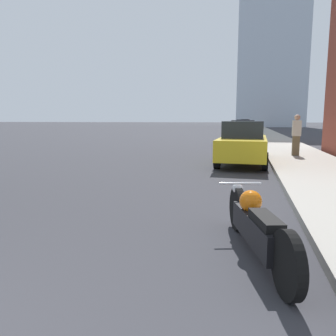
{
  "coord_description": "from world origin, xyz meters",
  "views": [
    {
      "loc": [
        2.72,
        -0.55,
        1.68
      ],
      "look_at": [
        1.07,
        6.35,
        0.63
      ],
      "focal_mm": 35.0,
      "sensor_mm": 36.0,
      "label": 1
    }
  ],
  "objects_px": {
    "parked_car_white": "(242,128)",
    "parked_car_red": "(245,124)",
    "parked_car_yellow": "(243,143)",
    "pedestrian": "(296,135)",
    "motorcycle": "(256,225)",
    "parked_car_silver": "(243,132)",
    "parked_car_black": "(243,126)"
  },
  "relations": [
    {
      "from": "motorcycle",
      "to": "parked_car_white",
      "type": "distance_m",
      "value": 31.3
    },
    {
      "from": "motorcycle",
      "to": "parked_car_white",
      "type": "xyz_separation_m",
      "value": [
        -0.62,
        31.29,
        0.44
      ]
    },
    {
      "from": "motorcycle",
      "to": "pedestrian",
      "type": "relative_size",
      "value": 1.46
    },
    {
      "from": "parked_car_silver",
      "to": "parked_car_red",
      "type": "relative_size",
      "value": 1.02
    },
    {
      "from": "parked_car_yellow",
      "to": "motorcycle",
      "type": "bearing_deg",
      "value": -86.07
    },
    {
      "from": "motorcycle",
      "to": "parked_car_silver",
      "type": "distance_m",
      "value": 19.47
    },
    {
      "from": "motorcycle",
      "to": "pedestrian",
      "type": "distance_m",
      "value": 11.06
    },
    {
      "from": "parked_car_white",
      "to": "pedestrian",
      "type": "xyz_separation_m",
      "value": [
        2.54,
        -20.42,
        0.22
      ]
    },
    {
      "from": "motorcycle",
      "to": "parked_car_silver",
      "type": "height_order",
      "value": "parked_car_silver"
    },
    {
      "from": "parked_car_yellow",
      "to": "parked_car_silver",
      "type": "bearing_deg",
      "value": 92.9
    },
    {
      "from": "parked_car_white",
      "to": "parked_car_black",
      "type": "xyz_separation_m",
      "value": [
        -0.01,
        11.39,
        0.01
      ]
    },
    {
      "from": "parked_car_yellow",
      "to": "parked_car_silver",
      "type": "xyz_separation_m",
      "value": [
        -0.14,
        10.89,
        0.01
      ]
    },
    {
      "from": "parked_car_yellow",
      "to": "parked_car_black",
      "type": "bearing_deg",
      "value": 92.78
    },
    {
      "from": "parked_car_yellow",
      "to": "parked_car_red",
      "type": "bearing_deg",
      "value": 92.5
    },
    {
      "from": "parked_car_silver",
      "to": "parked_car_white",
      "type": "height_order",
      "value": "parked_car_silver"
    },
    {
      "from": "motorcycle",
      "to": "parked_car_white",
      "type": "height_order",
      "value": "parked_car_white"
    },
    {
      "from": "motorcycle",
      "to": "parked_car_yellow",
      "type": "xyz_separation_m",
      "value": [
        -0.26,
        8.57,
        0.42
      ]
    },
    {
      "from": "parked_car_black",
      "to": "pedestrian",
      "type": "xyz_separation_m",
      "value": [
        2.55,
        -31.81,
        0.21
      ]
    },
    {
      "from": "motorcycle",
      "to": "parked_car_black",
      "type": "xyz_separation_m",
      "value": [
        -0.62,
        42.68,
        0.45
      ]
    },
    {
      "from": "parked_car_yellow",
      "to": "pedestrian",
      "type": "relative_size",
      "value": 2.62
    },
    {
      "from": "parked_car_yellow",
      "to": "pedestrian",
      "type": "height_order",
      "value": "pedestrian"
    },
    {
      "from": "parked_car_black",
      "to": "pedestrian",
      "type": "bearing_deg",
      "value": -80.92
    },
    {
      "from": "parked_car_yellow",
      "to": "pedestrian",
      "type": "xyz_separation_m",
      "value": [
        2.19,
        2.3,
        0.24
      ]
    },
    {
      "from": "motorcycle",
      "to": "parked_car_white",
      "type": "bearing_deg",
      "value": 75.86
    },
    {
      "from": "motorcycle",
      "to": "parked_car_silver",
      "type": "relative_size",
      "value": 0.59
    },
    {
      "from": "parked_car_yellow",
      "to": "parked_car_white",
      "type": "height_order",
      "value": "parked_car_white"
    },
    {
      "from": "pedestrian",
      "to": "parked_car_red",
      "type": "bearing_deg",
      "value": 93.21
    },
    {
      "from": "parked_car_yellow",
      "to": "parked_car_red",
      "type": "xyz_separation_m",
      "value": [
        -0.25,
        45.79,
        0.06
      ]
    },
    {
      "from": "parked_car_white",
      "to": "parked_car_red",
      "type": "relative_size",
      "value": 0.95
    },
    {
      "from": "parked_car_silver",
      "to": "parked_car_white",
      "type": "xyz_separation_m",
      "value": [
        -0.22,
        11.83,
        0.01
      ]
    },
    {
      "from": "parked_car_silver",
      "to": "parked_car_red",
      "type": "bearing_deg",
      "value": 91.72
    },
    {
      "from": "motorcycle",
      "to": "pedestrian",
      "type": "xyz_separation_m",
      "value": [
        1.92,
        10.87,
        0.66
      ]
    }
  ]
}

